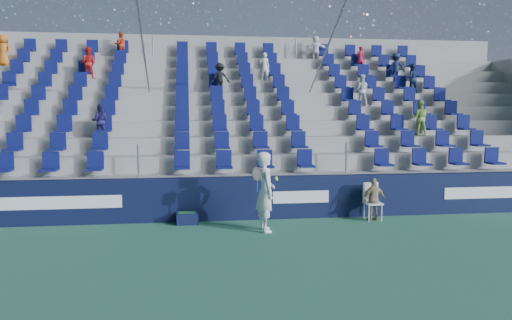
{
  "coord_description": "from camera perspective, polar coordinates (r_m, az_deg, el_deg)",
  "views": [
    {
      "loc": [
        -1.63,
        -10.54,
        3.01
      ],
      "look_at": [
        0.2,
        2.8,
        1.7
      ],
      "focal_mm": 35.0,
      "sensor_mm": 36.0,
      "label": 1
    }
  ],
  "objects": [
    {
      "name": "ground",
      "position": [
        11.08,
        0.96,
        -10.2
      ],
      "size": [
        70.0,
        70.0,
        0.0
      ],
      "primitive_type": "plane",
      "color": "#2F6E50",
      "rests_on": "ground"
    },
    {
      "name": "sponsor_wall",
      "position": [
        13.99,
        -1.0,
        -4.36
      ],
      "size": [
        24.0,
        0.32,
        1.2
      ],
      "color": "black",
      "rests_on": "ground"
    },
    {
      "name": "grandstand",
      "position": [
        18.87,
        -2.84,
        2.89
      ],
      "size": [
        24.0,
        8.17,
        6.63
      ],
      "color": "gray",
      "rests_on": "ground"
    },
    {
      "name": "tennis_player",
      "position": [
        12.53,
        1.09,
        -3.64
      ],
      "size": [
        0.69,
        0.76,
        2.01
      ],
      "color": "silver",
      "rests_on": "ground"
    },
    {
      "name": "line_judge_chair",
      "position": [
        14.34,
        13.08,
        -4.31
      ],
      "size": [
        0.47,
        0.49,
        1.03
      ],
      "color": "white",
      "rests_on": "ground"
    },
    {
      "name": "line_judge",
      "position": [
        14.2,
        13.31,
        -4.39
      ],
      "size": [
        0.72,
        0.36,
        1.19
      ],
      "primitive_type": "imported",
      "rotation": [
        0.0,
        0.0,
        3.24
      ],
      "color": "tan",
      "rests_on": "ground"
    },
    {
      "name": "ball_bin",
      "position": [
        13.59,
        -7.85,
        -6.54
      ],
      "size": [
        0.58,
        0.39,
        0.32
      ],
      "color": "#0E1336",
      "rests_on": "ground"
    }
  ]
}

